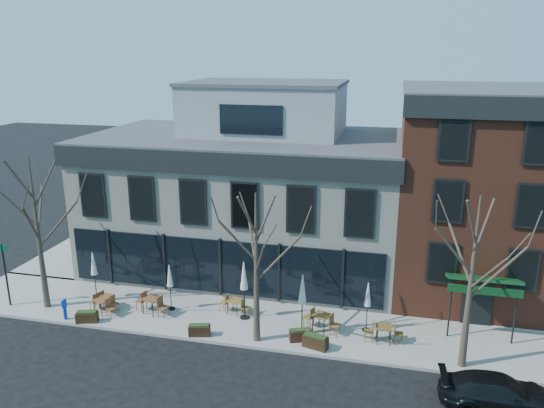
% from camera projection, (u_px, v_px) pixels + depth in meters
% --- Properties ---
extents(ground, '(120.00, 120.00, 0.00)m').
position_uv_depth(ground, '(222.00, 299.00, 28.83)').
color(ground, black).
rests_on(ground, ground).
extents(sidewalk_front, '(33.50, 4.70, 0.15)m').
position_uv_depth(sidewalk_front, '(271.00, 323.00, 26.09)').
color(sidewalk_front, gray).
rests_on(sidewalk_front, ground).
extents(sidewalk_side, '(4.50, 12.00, 0.15)m').
position_uv_depth(sidewalk_side, '(95.00, 243.00, 36.89)').
color(sidewalk_side, gray).
rests_on(sidewalk_side, ground).
extents(corner_building, '(18.39, 10.39, 11.10)m').
position_uv_depth(corner_building, '(247.00, 192.00, 32.22)').
color(corner_building, beige).
rests_on(corner_building, ground).
extents(red_brick_building, '(8.20, 11.78, 11.18)m').
position_uv_depth(red_brick_building, '(473.00, 190.00, 29.05)').
color(red_brick_building, brown).
rests_on(red_brick_building, ground).
extents(tree_corner, '(3.93, 3.98, 7.92)m').
position_uv_depth(tree_corner, '(38.00, 232.00, 26.51)').
color(tree_corner, '#382B21').
rests_on(tree_corner, sidewalk_front).
extents(tree_mid, '(3.50, 3.55, 7.04)m').
position_uv_depth(tree_mid, '(256.00, 267.00, 23.46)').
color(tree_mid, '#382B21').
rests_on(tree_mid, sidewalk_front).
extents(tree_right, '(3.72, 3.77, 7.48)m').
position_uv_depth(tree_right, '(471.00, 282.00, 21.42)').
color(tree_right, '#382B21').
rests_on(tree_right, sidewalk_front).
extents(sign_pole, '(0.50, 0.10, 3.40)m').
position_uv_depth(sign_pole, '(5.00, 271.00, 27.28)').
color(sign_pole, black).
rests_on(sign_pole, sidewalk_front).
extents(parked_sedan, '(4.47, 2.04, 1.27)m').
position_uv_depth(parked_sedan, '(499.00, 392.00, 19.95)').
color(parked_sedan, black).
rests_on(parked_sedan, ground).
extents(call_box, '(0.23, 0.23, 1.16)m').
position_uv_depth(call_box, '(65.00, 308.00, 26.18)').
color(call_box, '#0D3AB2').
rests_on(call_box, sidewalk_front).
extents(cafe_set_0, '(1.80, 1.06, 0.93)m').
position_uv_depth(cafe_set_0, '(102.00, 304.00, 26.85)').
color(cafe_set_0, brown).
rests_on(cafe_set_0, sidewalk_front).
extents(cafe_set_1, '(1.61, 0.94, 0.83)m').
position_uv_depth(cafe_set_1, '(107.00, 300.00, 27.38)').
color(cafe_set_1, brown).
rests_on(cafe_set_1, sidewalk_front).
extents(cafe_set_2, '(2.02, 1.02, 1.03)m').
position_uv_depth(cafe_set_2, '(152.00, 304.00, 26.81)').
color(cafe_set_2, brown).
rests_on(cafe_set_2, sidewalk_front).
extents(cafe_set_3, '(1.77, 0.83, 0.91)m').
position_uv_depth(cafe_set_3, '(235.00, 305.00, 26.81)').
color(cafe_set_3, brown).
rests_on(cafe_set_3, sidewalk_front).
extents(cafe_set_4, '(1.96, 1.16, 1.02)m').
position_uv_depth(cafe_set_4, '(322.00, 321.00, 25.14)').
color(cafe_set_4, brown).
rests_on(cafe_set_4, sidewalk_front).
extents(cafe_set_5, '(1.83, 0.78, 0.95)m').
position_uv_depth(cafe_set_5, '(384.00, 332.00, 24.19)').
color(cafe_set_5, brown).
rests_on(cafe_set_5, sidewalk_front).
extents(umbrella_0, '(0.43, 0.43, 2.68)m').
position_uv_depth(umbrella_0, '(94.00, 266.00, 28.01)').
color(umbrella_0, black).
rests_on(umbrella_0, sidewalk_front).
extents(umbrella_1, '(0.40, 0.40, 2.47)m').
position_uv_depth(umbrella_1, '(170.00, 278.00, 26.88)').
color(umbrella_1, black).
rests_on(umbrella_1, sidewalk_front).
extents(umbrella_2, '(0.48, 0.48, 3.02)m').
position_uv_depth(umbrella_2, '(244.00, 279.00, 25.88)').
color(umbrella_2, black).
rests_on(umbrella_2, sidewalk_front).
extents(umbrella_3, '(0.48, 0.48, 3.00)m').
position_uv_depth(umbrella_3, '(302.00, 292.00, 24.46)').
color(umbrella_3, black).
rests_on(umbrella_3, sidewalk_front).
extents(umbrella_4, '(0.40, 0.40, 2.49)m').
position_uv_depth(umbrella_4, '(368.00, 297.00, 24.80)').
color(umbrella_4, black).
rests_on(umbrella_4, sidewalk_front).
extents(planter_0, '(1.12, 0.69, 0.58)m').
position_uv_depth(planter_0, '(87.00, 317.00, 26.00)').
color(planter_0, '#332311').
rests_on(planter_0, sidewalk_front).
extents(planter_1, '(1.07, 0.64, 0.56)m').
position_uv_depth(planter_1, '(199.00, 330.00, 24.78)').
color(planter_1, '#301E10').
rests_on(planter_1, sidewalk_front).
extents(planter_2, '(1.11, 0.75, 0.58)m').
position_uv_depth(planter_2, '(301.00, 335.00, 24.35)').
color(planter_2, '#331B11').
rests_on(planter_2, sidewalk_front).
extents(planter_3, '(1.22, 0.74, 0.64)m').
position_uv_depth(planter_3, '(315.00, 341.00, 23.75)').
color(planter_3, black).
rests_on(planter_3, sidewalk_front).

